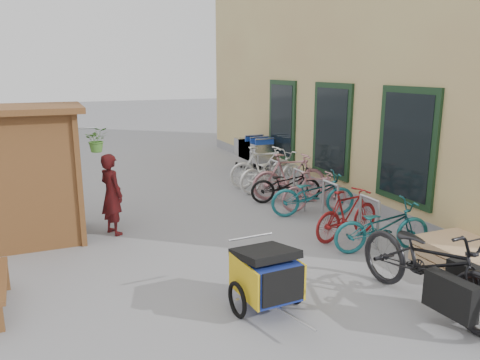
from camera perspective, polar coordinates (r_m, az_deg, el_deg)
name	(u,v)px	position (r m, az deg, el deg)	size (l,w,h in m)	color
ground	(248,265)	(7.50, 0.93, -10.29)	(80.00, 80.00, 0.00)	gray
building	(396,51)	(14.22, 18.50, 14.69)	(6.07, 13.00, 7.00)	tan
kiosk	(15,156)	(8.89, -25.75, 2.61)	(2.49, 1.65, 2.40)	brown
bike_rack	(300,185)	(10.36, 7.27, -0.64)	(0.05, 5.35, 0.86)	#A5A8AD
pallet_stack	(462,255)	(8.06, 25.45, -8.31)	(1.00, 1.20, 0.40)	tan
shopping_carts	(253,149)	(14.17, 1.59, 3.75)	(0.61, 1.67, 1.09)	silver
child_trailer	(266,274)	(6.05, 3.23, -11.32)	(0.90, 1.50, 0.88)	navy
cargo_bike	(430,264)	(6.52, 22.20, -9.41)	(0.97, 2.35, 1.21)	black
person_kiosk	(112,194)	(8.93, -15.38, -1.69)	(0.55, 0.36, 1.52)	maroon
bike_0	(382,226)	(8.22, 16.91, -5.41)	(0.59, 1.69, 0.89)	#1A636B
bike_1	(348,214)	(8.67, 12.98, -4.05)	(0.44, 1.54, 0.93)	maroon
bike_2	(313,194)	(9.85, 8.89, -1.73)	(0.62, 1.78, 0.93)	#1A636B
bike_3	(315,191)	(10.20, 9.10, -1.35)	(0.42, 1.47, 0.88)	#C07C83
bike_4	(286,184)	(10.78, 5.61, -0.53)	(0.57, 1.63, 0.85)	black
bike_5	(290,176)	(11.06, 6.08, 0.47)	(0.52, 1.83, 1.10)	#C07C83
bike_6	(271,171)	(11.75, 3.85, 1.04)	(0.67, 1.91, 1.00)	silver
bike_7	(263,167)	(12.08, 2.80, 1.62)	(0.51, 1.82, 1.09)	silver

